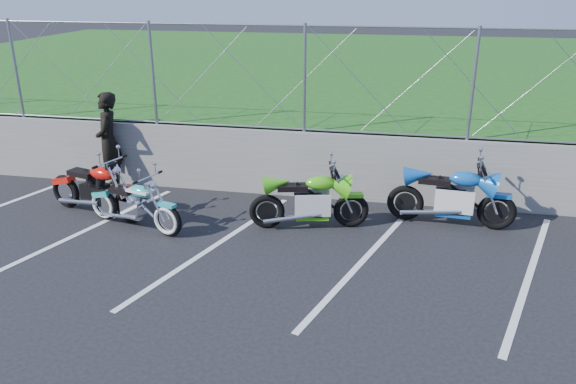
% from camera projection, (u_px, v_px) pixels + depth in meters
% --- Properties ---
extents(ground, '(90.00, 90.00, 0.00)m').
position_uv_depth(ground, '(194.00, 275.00, 8.17)').
color(ground, black).
rests_on(ground, ground).
extents(retaining_wall, '(30.00, 0.22, 1.30)m').
position_uv_depth(retaining_wall, '(254.00, 161.00, 11.14)').
color(retaining_wall, slate).
rests_on(retaining_wall, ground).
extents(grass_field, '(30.00, 20.00, 1.30)m').
position_uv_depth(grass_field, '(324.00, 78.00, 20.30)').
color(grass_field, '#184B14').
rests_on(grass_field, ground).
extents(chain_link_fence, '(28.00, 0.03, 2.00)m').
position_uv_depth(chain_link_fence, '(252.00, 77.00, 10.55)').
color(chain_link_fence, gray).
rests_on(chain_link_fence, retaining_wall).
extents(parking_lines, '(18.29, 4.31, 0.01)m').
position_uv_depth(parking_lines, '(289.00, 252.00, 8.86)').
color(parking_lines, silver).
rests_on(parking_lines, ground).
extents(cruiser_turquoise, '(1.95, 0.76, 1.00)m').
position_uv_depth(cruiser_turquoise, '(135.00, 206.00, 9.57)').
color(cruiser_turquoise, black).
rests_on(cruiser_turquoise, ground).
extents(naked_orange, '(2.14, 0.83, 1.09)m').
position_uv_depth(naked_orange, '(97.00, 191.00, 10.08)').
color(naked_orange, black).
rests_on(naked_orange, ground).
extents(sportbike_green, '(2.03, 0.74, 1.07)m').
position_uv_depth(sportbike_green, '(311.00, 203.00, 9.57)').
color(sportbike_green, black).
rests_on(sportbike_green, ground).
extents(sportbike_blue, '(2.18, 0.78, 1.13)m').
position_uv_depth(sportbike_blue, '(453.00, 199.00, 9.68)').
color(sportbike_blue, black).
rests_on(sportbike_blue, ground).
extents(person_standing, '(0.68, 0.83, 1.96)m').
position_uv_depth(person_standing, '(108.00, 141.00, 11.29)').
color(person_standing, black).
rests_on(person_standing, ground).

